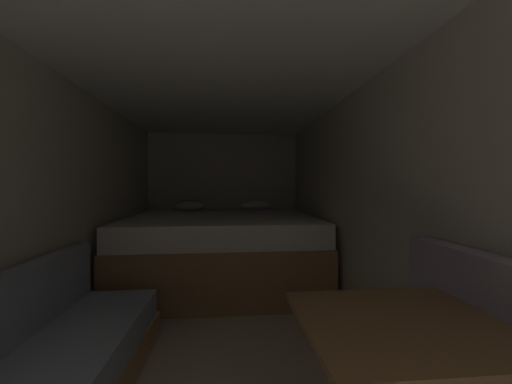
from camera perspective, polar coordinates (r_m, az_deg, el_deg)
The scene contains 7 objects.
ground_plane at distance 2.63m, azimuth -6.93°, elevation -26.12°, with size 7.00×7.00×0.00m, color beige.
wall_back at distance 4.87m, azimuth -6.16°, elevation -1.03°, with size 2.44×0.05×2.04m, color beige.
wall_left at distance 2.66m, azimuth -33.74°, elevation -3.05°, with size 0.05×5.00×2.04m, color beige.
wall_right at distance 2.60m, azimuth 20.42°, elevation -3.02°, with size 0.05×5.00×2.04m, color beige.
ceiling_slab at distance 2.49m, azimuth -7.06°, elevation 21.30°, with size 2.44×5.00×0.05m, color white.
bed at distance 3.86m, azimuth -6.36°, elevation -10.57°, with size 2.22×2.03×0.98m.
dinette_table at distance 1.30m, azimuth 25.79°, elevation -25.20°, with size 0.70×0.63×0.74m.
Camera 1 is at (0.07, -0.37, 1.21)m, focal length 21.14 mm.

